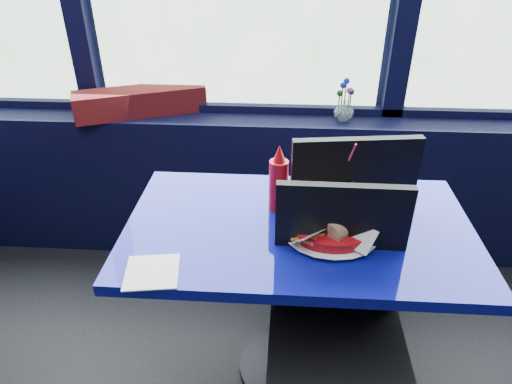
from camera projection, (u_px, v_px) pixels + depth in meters
name	position (u px, v px, depth m)	size (l,w,h in m)	color
window_sill	(239.00, 185.00, 2.52)	(5.00, 0.26, 0.80)	black
near_table	(296.00, 265.00, 1.68)	(1.20, 0.70, 0.75)	black
chair_near_front	(338.00, 315.00, 1.47)	(0.44, 0.45, 0.98)	black
chair_near_back	(347.00, 225.00, 1.85)	(0.53, 0.53, 1.04)	black
planter_box	(141.00, 101.00, 2.32)	(0.65, 0.16, 0.13)	maroon
flower_vase	(344.00, 108.00, 2.25)	(0.11, 0.11, 0.21)	silver
food_basket	(333.00, 232.00, 1.49)	(0.32, 0.32, 0.10)	#B10B11
ketchup_bottle	(279.00, 181.00, 1.62)	(0.07, 0.07, 0.25)	#B10B11
soda_cup	(340.00, 195.00, 1.62)	(0.08, 0.08, 0.28)	#0E0D91
napkin	(152.00, 272.00, 1.37)	(0.16, 0.16, 0.00)	white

